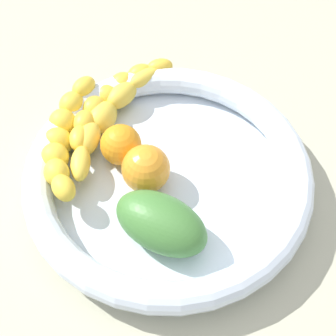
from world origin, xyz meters
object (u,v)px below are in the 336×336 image
at_px(orange_front, 146,169).
at_px(mango_green, 161,223).
at_px(fruit_bowl, 168,176).
at_px(banana_draped_left, 106,117).
at_px(orange_mid_left, 121,145).
at_px(banana_arching_top, 112,97).
at_px(banana_draped_right, 63,138).

xyz_separation_m(orange_front, mango_green, (-0.08, 0.02, -0.00)).
height_order(fruit_bowl, orange_front, orange_front).
xyz_separation_m(fruit_bowl, mango_green, (-0.07, 0.04, 0.02)).
xyz_separation_m(banana_draped_left, orange_mid_left, (-0.06, 0.00, 0.00)).
distance_m(fruit_bowl, orange_mid_left, 0.08).
bearing_deg(banana_draped_left, banana_arching_top, -34.32).
bearing_deg(banana_arching_top, orange_front, 175.30).
xyz_separation_m(banana_draped_right, orange_front, (-0.10, -0.08, 0.00)).
distance_m(banana_draped_left, banana_draped_right, 0.07).
height_order(fruit_bowl, banana_draped_left, banana_draped_left).
bearing_deg(orange_front, banana_draped_right, 38.69).
bearing_deg(mango_green, fruit_bowl, -32.60).
xyz_separation_m(banana_draped_right, orange_mid_left, (-0.04, -0.07, -0.00)).
relative_size(orange_mid_left, mango_green, 0.47).
relative_size(fruit_bowl, orange_front, 5.97).
height_order(banana_arching_top, orange_front, orange_front).
bearing_deg(banana_draped_right, mango_green, -161.19).
relative_size(orange_front, mango_green, 0.53).
xyz_separation_m(banana_draped_left, mango_green, (-0.19, 0.01, 0.01)).
relative_size(banana_arching_top, mango_green, 1.68).
bearing_deg(mango_green, orange_front, -12.51).
xyz_separation_m(banana_draped_left, banana_draped_right, (-0.01, 0.07, 0.01)).
relative_size(banana_draped_right, orange_mid_left, 3.43).
bearing_deg(banana_arching_top, orange_mid_left, 164.91).
distance_m(fruit_bowl, orange_front, 0.03).
height_order(banana_draped_right, orange_mid_left, orange_mid_left).
bearing_deg(fruit_bowl, mango_green, 147.40).
xyz_separation_m(banana_draped_left, banana_arching_top, (0.03, -0.02, 0.00)).
distance_m(fruit_bowl, banana_draped_right, 0.15).
relative_size(banana_draped_left, banana_arching_top, 0.96).
distance_m(banana_draped_left, orange_mid_left, 0.06).
height_order(orange_front, mango_green, same).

